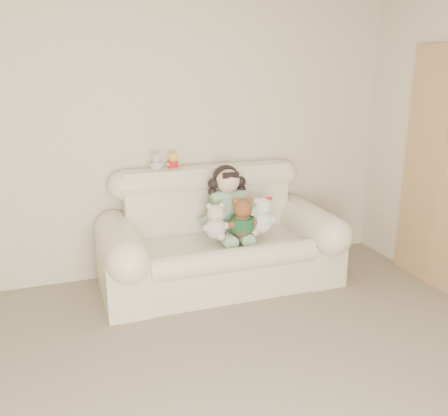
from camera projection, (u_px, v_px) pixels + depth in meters
The scene contains 9 objects.
wall_back at pixel (161, 137), 4.48m from camera, with size 4.50×4.50×0.00m, color beige.
sofa at pixel (220, 231), 4.36m from camera, with size 2.10×0.95×1.03m, color #FFF0CD, non-canonical shape.
door_panel at pixel (442, 170), 4.26m from camera, with size 0.06×0.90×2.10m, color tan.
seated_child at pixel (227, 201), 4.40m from camera, with size 0.40×0.49×0.67m, color #287636, non-canonical shape.
brown_teddy at pixel (242, 214), 4.20m from camera, with size 0.26×0.20×0.41m, color brown, non-canonical shape.
white_cat at pixel (262, 211), 4.30m from camera, with size 0.25×0.19×0.39m, color white, non-canonical shape.
cream_teddy at pixel (216, 218), 4.16m from camera, with size 0.24×0.18×0.37m, color beige, non-canonical shape.
yellow_mini_bear at pixel (173, 160), 4.44m from camera, with size 0.12×0.10×0.19m, color yellow, non-canonical shape.
grey_mini_plush at pixel (156, 161), 4.38m from camera, with size 0.12×0.10×0.19m, color silver, non-canonical shape.
Camera 1 is at (-0.96, -1.92, 1.91)m, focal length 39.52 mm.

